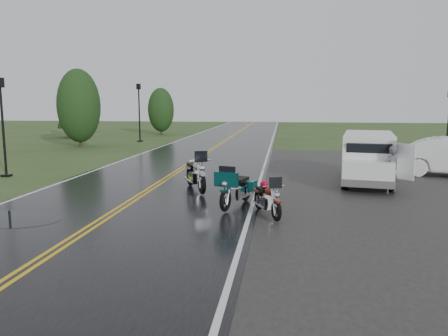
% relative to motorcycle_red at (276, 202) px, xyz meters
% --- Properties ---
extents(ground, '(120.00, 120.00, 0.00)m').
position_rel_motorcycle_red_xyz_m(ground, '(-4.54, 0.81, -0.57)').
color(ground, '#2D471E').
rests_on(ground, ground).
extents(road, '(8.00, 100.00, 0.04)m').
position_rel_motorcycle_red_xyz_m(road, '(-4.54, 10.81, -0.55)').
color(road, black).
rests_on(road, ground).
extents(motorcycle_red, '(1.36, 2.03, 1.13)m').
position_rel_motorcycle_red_xyz_m(motorcycle_red, '(0.00, 0.00, 0.00)').
color(motorcycle_red, '#5C130A').
rests_on(motorcycle_red, ground).
extents(motorcycle_teal, '(1.37, 2.31, 1.29)m').
position_rel_motorcycle_red_xyz_m(motorcycle_teal, '(-1.43, 0.83, 0.08)').
color(motorcycle_teal, '#053837').
rests_on(motorcycle_teal, ground).
extents(motorcycle_silver, '(1.81, 2.56, 1.42)m').
position_rel_motorcycle_red_xyz_m(motorcycle_silver, '(-2.50, 3.03, 0.15)').
color(motorcycle_silver, '#9B9CA2').
rests_on(motorcycle_silver, ground).
extents(van_white, '(2.70, 5.24, 1.96)m').
position_rel_motorcycle_red_xyz_m(van_white, '(2.36, 4.75, 0.42)').
color(van_white, white).
rests_on(van_white, ground).
extents(person_at_van, '(0.71, 0.64, 1.63)m').
position_rel_motorcycle_red_xyz_m(person_at_van, '(3.78, 4.22, 0.25)').
color(person_at_van, '#505055').
rests_on(person_at_van, ground).
extents(lamp_post_near_left, '(0.36, 0.36, 4.15)m').
position_rel_motorcycle_red_xyz_m(lamp_post_near_left, '(-11.41, 5.79, 1.51)').
color(lamp_post_near_left, black).
rests_on(lamp_post_near_left, ground).
extents(lamp_post_far_left, '(0.40, 0.40, 4.63)m').
position_rel_motorcycle_red_xyz_m(lamp_post_far_left, '(-11.23, 22.73, 1.75)').
color(lamp_post_far_left, black).
rests_on(lamp_post_far_left, ground).
extents(lamp_post_far_right, '(0.33, 0.33, 3.82)m').
position_rel_motorcycle_red_xyz_m(lamp_post_far_right, '(9.69, 16.10, 1.34)').
color(lamp_post_far_right, black).
rests_on(lamp_post_far_right, ground).
extents(tree_left_mid, '(2.98, 2.98, 4.65)m').
position_rel_motorcycle_red_xyz_m(tree_left_mid, '(-14.05, 18.14, 1.76)').
color(tree_left_mid, '#1E3D19').
rests_on(tree_left_mid, ground).
extents(tree_left_far, '(2.53, 2.53, 3.89)m').
position_rel_motorcycle_red_xyz_m(tree_left_far, '(-11.71, 30.70, 1.38)').
color(tree_left_far, '#1E3D19').
rests_on(tree_left_far, ground).
extents(pine_left_far, '(2.32, 2.32, 4.84)m').
position_rel_motorcycle_red_xyz_m(pine_left_far, '(-18.78, 26.14, 1.85)').
color(pine_left_far, '#1E3D19').
rests_on(pine_left_far, ground).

